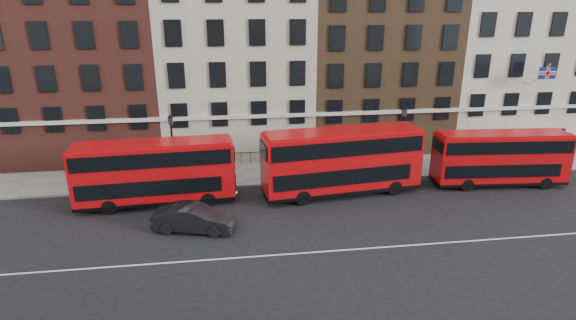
{
  "coord_description": "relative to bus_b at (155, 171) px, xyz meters",
  "views": [
    {
      "loc": [
        -0.95,
        -23.26,
        12.91
      ],
      "look_at": [
        2.94,
        5.0,
        3.0
      ],
      "focal_mm": 28.0,
      "sensor_mm": 36.0,
      "label": 1
    }
  ],
  "objects": [
    {
      "name": "traffic_light",
      "position": [
        31.8,
        2.67,
        0.09
      ],
      "size": [
        0.25,
        0.45,
        3.27
      ],
      "color": "black",
      "rests_on": "pavement"
    },
    {
      "name": "bus_d",
      "position": [
        24.88,
        0.0,
        -0.16
      ],
      "size": [
        9.9,
        3.08,
        4.1
      ],
      "rotation": [
        0.0,
        0.0,
        -0.08
      ],
      "color": "#BB090D",
      "rests_on": "ground"
    },
    {
      "name": "building_terrace",
      "position": [
        5.66,
        12.12,
        7.88
      ],
      "size": [
        64.0,
        11.95,
        22.0
      ],
      "color": "beige",
      "rests_on": "ground"
    },
    {
      "name": "road_centre_line",
      "position": [
        5.96,
        -7.76,
        -2.35
      ],
      "size": [
        70.0,
        0.12,
        0.01
      ],
      "primitive_type": "cube",
      "color": "white",
      "rests_on": "ground"
    },
    {
      "name": "ground",
      "position": [
        5.96,
        -5.76,
        -2.36
      ],
      "size": [
        120.0,
        120.0,
        0.0
      ],
      "primitive_type": "plane",
      "color": "black",
      "rests_on": "ground"
    },
    {
      "name": "lamp_post_left",
      "position": [
        0.9,
        3.26,
        0.72
      ],
      "size": [
        0.44,
        0.44,
        5.33
      ],
      "color": "black",
      "rests_on": "pavement"
    },
    {
      "name": "kerb",
      "position": [
        5.96,
        2.24,
        -2.28
      ],
      "size": [
        80.0,
        0.3,
        0.16
      ],
      "primitive_type": "cube",
      "color": "gray",
      "rests_on": "ground"
    },
    {
      "name": "bus_b",
      "position": [
        0.0,
        0.0,
        0.0
      ],
      "size": [
        10.59,
        3.14,
        4.39
      ],
      "rotation": [
        0.0,
        0.0,
        0.06
      ],
      "color": "#BB090D",
      "rests_on": "ground"
    },
    {
      "name": "pavement",
      "position": [
        5.96,
        4.74,
        -2.28
      ],
      "size": [
        80.0,
        5.0,
        0.15
      ],
      "primitive_type": "cube",
      "color": "gray",
      "rests_on": "ground"
    },
    {
      "name": "lamp_post_right",
      "position": [
        18.57,
        3.45,
        0.72
      ],
      "size": [
        0.44,
        0.44,
        5.33
      ],
      "color": "black",
      "rests_on": "pavement"
    },
    {
      "name": "iron_railings",
      "position": [
        5.96,
        6.94,
        -1.71
      ],
      "size": [
        6.6,
        0.06,
        1.0
      ],
      "primitive_type": null,
      "color": "black",
      "rests_on": "pavement"
    },
    {
      "name": "car_front",
      "position": [
        2.73,
        -4.26,
        -1.55
      ],
      "size": [
        5.14,
        2.84,
        1.61
      ],
      "primitive_type": "imported",
      "rotation": [
        0.0,
        0.0,
        1.32
      ],
      "color": "black",
      "rests_on": "ground"
    },
    {
      "name": "bus_c",
      "position": [
        12.81,
        -0.0,
        0.18
      ],
      "size": [
        11.51,
        4.04,
        4.74
      ],
      "rotation": [
        0.0,
        0.0,
        0.12
      ],
      "color": "#BB090D",
      "rests_on": "ground"
    }
  ]
}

